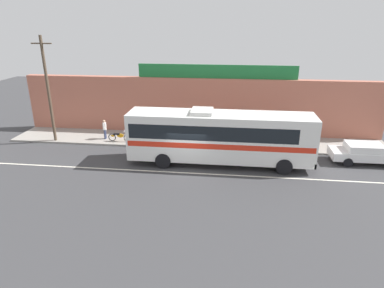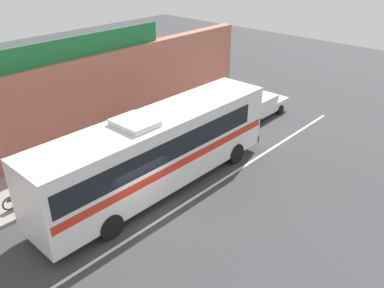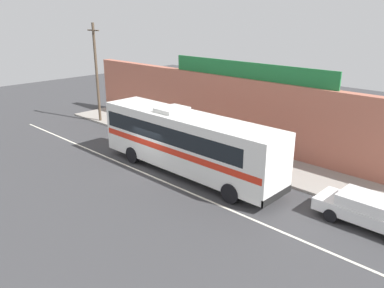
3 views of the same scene
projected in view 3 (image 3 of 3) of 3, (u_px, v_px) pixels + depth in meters
The scene contains 12 objects.
ground_plane at pixel (152, 168), 23.43m from camera, with size 70.00×70.00×0.00m, color #3A3A3D.
sidewalk_slab at pixel (208, 147), 26.96m from camera, with size 30.00×3.60×0.14m, color gray.
storefront_facade at pixel (228, 109), 27.68m from camera, with size 30.00×0.70×4.80m, color #B26651.
storefront_billboard at pixel (247, 70), 25.77m from camera, with size 12.98×0.12×1.10m, color #1E7538.
road_center_stripe at pixel (142, 172), 22.88m from camera, with size 30.00×0.14×0.01m, color silver.
intercity_bus at pixel (186, 140), 22.12m from camera, with size 12.27×2.64×3.78m.
parked_car at pixel (368, 210), 16.95m from camera, with size 4.54×1.89×1.37m.
utility_pole at pixel (97, 72), 32.00m from camera, with size 1.60×0.22×8.13m.
motorcycle_green at pixel (169, 135), 27.99m from camera, with size 1.86×0.56×0.94m.
motorcycle_blue at pixel (142, 127), 30.03m from camera, with size 1.89×0.56×0.94m.
pedestrian_far_left at pixel (135, 116), 31.08m from camera, with size 0.30×0.48×1.60m.
pedestrian_by_curb at pixel (280, 150), 23.43m from camera, with size 0.30×0.48×1.58m.
Camera 3 is at (16.77, -13.96, 9.01)m, focal length 35.86 mm.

